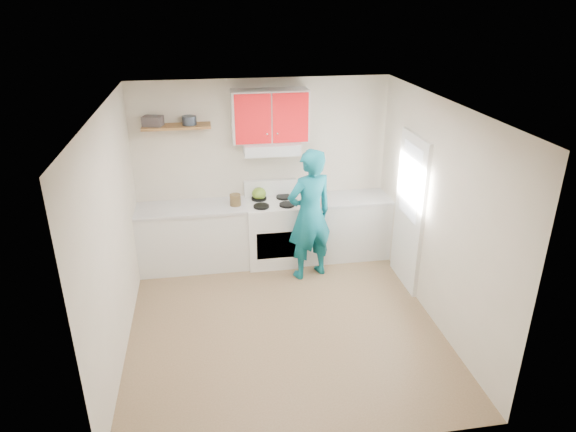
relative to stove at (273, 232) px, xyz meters
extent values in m
plane|color=brown|center=(-0.10, -1.57, -0.46)|extent=(3.80, 3.80, 0.00)
cube|color=white|center=(-0.10, -1.57, 2.14)|extent=(3.60, 3.80, 0.04)
cube|color=beige|center=(-0.10, 0.32, 0.84)|extent=(3.60, 0.04, 2.60)
cube|color=beige|center=(-0.10, -3.47, 0.84)|extent=(3.60, 0.04, 2.60)
cube|color=beige|center=(-1.90, -1.57, 0.84)|extent=(0.04, 3.80, 2.60)
cube|color=beige|center=(1.70, -1.57, 0.84)|extent=(0.04, 3.80, 2.60)
cube|color=white|center=(1.68, -0.88, 0.56)|extent=(0.05, 0.85, 2.05)
cube|color=white|center=(1.65, -0.88, 0.99)|extent=(0.01, 0.55, 0.95)
cube|color=silver|center=(-1.14, 0.02, -0.01)|extent=(1.52, 0.60, 0.90)
cube|color=silver|center=(1.04, 0.02, -0.01)|extent=(1.32, 0.60, 0.90)
cube|color=white|center=(0.00, 0.00, 0.00)|extent=(0.76, 0.65, 0.92)
cube|color=silver|center=(0.00, 0.10, 1.24)|extent=(0.76, 0.44, 0.15)
cube|color=red|center=(0.00, 0.16, 1.66)|extent=(1.02, 0.33, 0.70)
cube|color=brown|center=(-1.25, 0.18, 1.56)|extent=(0.90, 0.30, 0.04)
cube|color=#483F41|center=(-1.55, 0.18, 1.64)|extent=(0.29, 0.24, 0.13)
cylinder|color=#333D4C|center=(-1.08, 0.17, 1.64)|extent=(0.22, 0.22, 0.12)
ellipsoid|color=olive|center=(-0.18, 0.16, 0.55)|extent=(0.25, 0.25, 0.18)
cylinder|color=brown|center=(-0.53, -0.02, 0.53)|extent=(0.16, 0.16, 0.18)
cube|color=olive|center=(0.94, -0.01, 0.45)|extent=(0.35, 0.28, 0.02)
cube|color=red|center=(1.46, 0.02, 0.44)|extent=(0.37, 0.33, 0.01)
imported|color=#0C5E6E|center=(0.43, -0.50, 0.46)|extent=(0.78, 0.64, 1.83)
camera|label=1|loc=(-0.87, -6.65, 3.18)|focal=31.92mm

